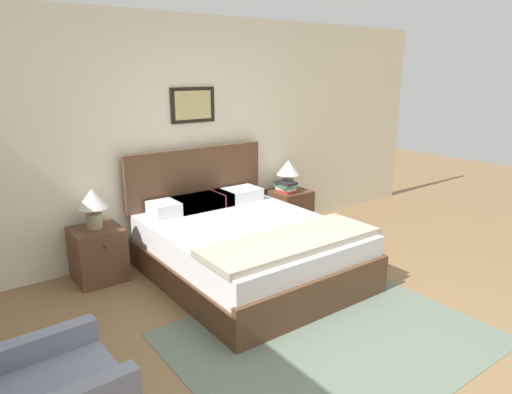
{
  "coord_description": "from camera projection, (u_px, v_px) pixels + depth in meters",
  "views": [
    {
      "loc": [
        -2.21,
        -1.88,
        2.01
      ],
      "look_at": [
        0.25,
        1.48,
        0.85
      ],
      "focal_mm": 32.0,
      "sensor_mm": 36.0,
      "label": 1
    }
  ],
  "objects": [
    {
      "name": "table_lamp_by_door",
      "position": [
        288.0,
        170.0,
        5.75
      ],
      "size": [
        0.29,
        0.29,
        0.39
      ],
      "color": "gray",
      "rests_on": "nightstand_by_door"
    },
    {
      "name": "ground_plane",
      "position": [
        350.0,
        362.0,
        3.26
      ],
      "size": [
        16.0,
        16.0,
        0.0
      ],
      "primitive_type": "plane",
      "color": "olive"
    },
    {
      "name": "book_hardcover_middle",
      "position": [
        286.0,
        188.0,
        5.71
      ],
      "size": [
        0.16,
        0.23,
        0.04
      ],
      "rotation": [
        0.0,
        0.0,
        0.05
      ],
      "color": "silver",
      "rests_on": "book_thick_bottom"
    },
    {
      "name": "nightstand_near_window",
      "position": [
        98.0,
        254.0,
        4.49
      ],
      "size": [
        0.46,
        0.48,
        0.53
      ],
      "color": "brown",
      "rests_on": "ground_plane"
    },
    {
      "name": "wall_back",
      "position": [
        171.0,
        137.0,
        5.02
      ],
      "size": [
        7.9,
        0.09,
        2.6
      ],
      "color": "beige",
      "rests_on": "ground_plane"
    },
    {
      "name": "book_novel_upper",
      "position": [
        286.0,
        185.0,
        5.7
      ],
      "size": [
        0.22,
        0.28,
        0.04
      ],
      "rotation": [
        0.0,
        0.0,
        -0.16
      ],
      "color": "#4C7551",
      "rests_on": "book_hardcover_middle"
    },
    {
      "name": "area_rug_main",
      "position": [
        330.0,
        337.0,
        3.55
      ],
      "size": [
        2.35,
        1.85,
        0.01
      ],
      "color": "slate",
      "rests_on": "ground_plane"
    },
    {
      "name": "book_thick_bottom",
      "position": [
        286.0,
        191.0,
        5.72
      ],
      "size": [
        0.2,
        0.24,
        0.03
      ],
      "rotation": [
        0.0,
        0.0,
        0.17
      ],
      "color": "#B7332D",
      "rests_on": "nightstand_by_door"
    },
    {
      "name": "table_lamp_near_window",
      "position": [
        93.0,
        202.0,
        4.36
      ],
      "size": [
        0.29,
        0.29,
        0.39
      ],
      "color": "gray",
      "rests_on": "nightstand_near_window"
    },
    {
      "name": "bed",
      "position": [
        246.0,
        246.0,
        4.57
      ],
      "size": [
        1.7,
        2.08,
        1.17
      ],
      "color": "brown",
      "rests_on": "ground_plane"
    },
    {
      "name": "book_slim_near_top",
      "position": [
        286.0,
        183.0,
        5.69
      ],
      "size": [
        0.2,
        0.27,
        0.03
      ],
      "rotation": [
        0.0,
        0.0,
        0.1
      ],
      "color": "#232328",
      "rests_on": "book_novel_upper"
    },
    {
      "name": "nightstand_by_door",
      "position": [
        289.0,
        210.0,
        5.89
      ],
      "size": [
        0.46,
        0.48,
        0.53
      ],
      "color": "brown",
      "rests_on": "ground_plane"
    }
  ]
}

